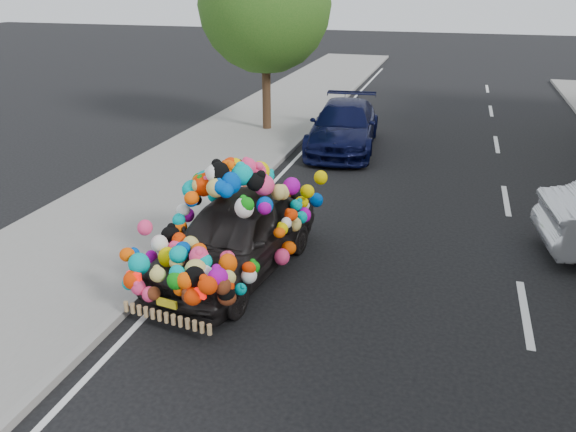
# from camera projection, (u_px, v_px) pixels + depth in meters

# --- Properties ---
(ground) EXTENTS (100.00, 100.00, 0.00)m
(ground) POSITION_uv_depth(u_px,v_px,m) (301.00, 280.00, 9.64)
(ground) COLOR black
(ground) RESTS_ON ground
(sidewalk) EXTENTS (4.00, 60.00, 0.12)m
(sidewalk) POSITION_uv_depth(u_px,v_px,m) (85.00, 246.00, 10.74)
(sidewalk) COLOR gray
(sidewalk) RESTS_ON ground
(kerb) EXTENTS (0.15, 60.00, 0.13)m
(kerb) POSITION_uv_depth(u_px,v_px,m) (177.00, 259.00, 10.23)
(kerb) COLOR gray
(kerb) RESTS_ON ground
(lane_markings) EXTENTS (6.00, 50.00, 0.01)m
(lane_markings) POSITION_uv_depth(u_px,v_px,m) (525.00, 313.00, 8.69)
(lane_markings) COLOR silver
(lane_markings) RESTS_ON ground
(tree_near_sidewalk) EXTENTS (4.20, 4.20, 6.13)m
(tree_near_sidewalk) POSITION_uv_depth(u_px,v_px,m) (265.00, 5.00, 17.45)
(tree_near_sidewalk) COLOR #332114
(tree_near_sidewalk) RESTS_ON ground
(plush_art_car) EXTENTS (2.54, 4.45, 2.02)m
(plush_art_car) POSITION_uv_depth(u_px,v_px,m) (235.00, 218.00, 9.56)
(plush_art_car) COLOR black
(plush_art_car) RESTS_ON ground
(navy_sedan) EXTENTS (2.32, 4.86, 1.37)m
(navy_sedan) POSITION_uv_depth(u_px,v_px,m) (344.00, 126.00, 16.89)
(navy_sedan) COLOR black
(navy_sedan) RESTS_ON ground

